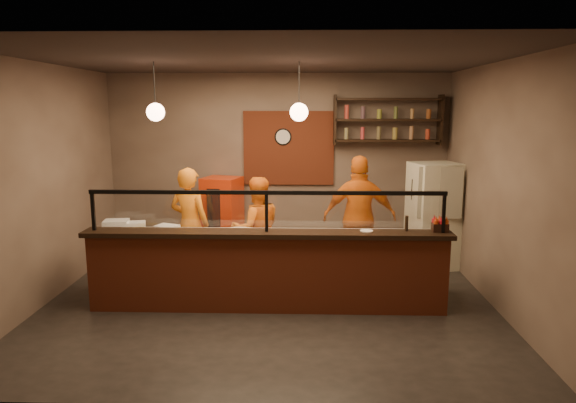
{
  "coord_description": "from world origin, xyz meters",
  "views": [
    {
      "loc": [
        0.46,
        -6.63,
        2.61
      ],
      "look_at": [
        0.25,
        0.3,
        1.34
      ],
      "focal_mm": 32.0,
      "sensor_mm": 36.0,
      "label": 1
    }
  ],
  "objects_px": {
    "cook_left": "(190,224)",
    "fridge": "(434,216)",
    "pizza_dough": "(238,232)",
    "cook_mid": "(257,229)",
    "pepper_mill": "(407,223)",
    "cook_right": "(360,217)",
    "wall_clock": "(283,137)",
    "red_cooler": "(222,217)",
    "condiment_caddy": "(440,227)"
  },
  "relations": [
    {
      "from": "pizza_dough",
      "to": "condiment_caddy",
      "type": "bearing_deg",
      "value": -11.15
    },
    {
      "from": "wall_clock",
      "to": "red_cooler",
      "type": "height_order",
      "value": "wall_clock"
    },
    {
      "from": "wall_clock",
      "to": "cook_mid",
      "type": "relative_size",
      "value": 0.19
    },
    {
      "from": "red_cooler",
      "to": "wall_clock",
      "type": "bearing_deg",
      "value": 32.53
    },
    {
      "from": "cook_left",
      "to": "fridge",
      "type": "relative_size",
      "value": 1.0
    },
    {
      "from": "cook_right",
      "to": "red_cooler",
      "type": "xyz_separation_m",
      "value": [
        -2.29,
        1.04,
        -0.24
      ]
    },
    {
      "from": "cook_left",
      "to": "cook_right",
      "type": "height_order",
      "value": "cook_right"
    },
    {
      "from": "cook_right",
      "to": "fridge",
      "type": "relative_size",
      "value": 1.09
    },
    {
      "from": "cook_left",
      "to": "pizza_dough",
      "type": "bearing_deg",
      "value": 160.23
    },
    {
      "from": "pizza_dough",
      "to": "pepper_mill",
      "type": "relative_size",
      "value": 2.9
    },
    {
      "from": "cook_right",
      "to": "pizza_dough",
      "type": "bearing_deg",
      "value": 28.33
    },
    {
      "from": "cook_left",
      "to": "pizza_dough",
      "type": "height_order",
      "value": "cook_left"
    },
    {
      "from": "wall_clock",
      "to": "cook_right",
      "type": "relative_size",
      "value": 0.16
    },
    {
      "from": "pizza_dough",
      "to": "cook_right",
      "type": "bearing_deg",
      "value": 24.99
    },
    {
      "from": "wall_clock",
      "to": "fridge",
      "type": "xyz_separation_m",
      "value": [
        2.5,
        -0.8,
        -1.23
      ]
    },
    {
      "from": "cook_right",
      "to": "cook_mid",
      "type": "bearing_deg",
      "value": 11.66
    },
    {
      "from": "wall_clock",
      "to": "cook_right",
      "type": "bearing_deg",
      "value": -47.59
    },
    {
      "from": "cook_left",
      "to": "cook_mid",
      "type": "relative_size",
      "value": 1.08
    },
    {
      "from": "fridge",
      "to": "pepper_mill",
      "type": "height_order",
      "value": "fridge"
    },
    {
      "from": "cook_mid",
      "to": "fridge",
      "type": "bearing_deg",
      "value": 177.91
    },
    {
      "from": "wall_clock",
      "to": "cook_left",
      "type": "relative_size",
      "value": 0.17
    },
    {
      "from": "cook_mid",
      "to": "pepper_mill",
      "type": "bearing_deg",
      "value": 133.86
    },
    {
      "from": "cook_right",
      "to": "wall_clock",
      "type": "bearing_deg",
      "value": -44.25
    },
    {
      "from": "red_cooler",
      "to": "cook_mid",
      "type": "bearing_deg",
      "value": -44.15
    },
    {
      "from": "condiment_caddy",
      "to": "cook_left",
      "type": "bearing_deg",
      "value": 161.46
    },
    {
      "from": "cook_left",
      "to": "condiment_caddy",
      "type": "bearing_deg",
      "value": 179.73
    },
    {
      "from": "fridge",
      "to": "condiment_caddy",
      "type": "height_order",
      "value": "fridge"
    },
    {
      "from": "fridge",
      "to": "red_cooler",
      "type": "xyz_separation_m",
      "value": [
        -3.56,
        0.49,
        -0.16
      ]
    },
    {
      "from": "red_cooler",
      "to": "pepper_mill",
      "type": "height_order",
      "value": "red_cooler"
    },
    {
      "from": "wall_clock",
      "to": "condiment_caddy",
      "type": "bearing_deg",
      "value": -52.1
    },
    {
      "from": "fridge",
      "to": "condiment_caddy",
      "type": "relative_size",
      "value": 8.88
    },
    {
      "from": "fridge",
      "to": "cook_mid",
      "type": "bearing_deg",
      "value": -178.61
    },
    {
      "from": "cook_left",
      "to": "cook_mid",
      "type": "height_order",
      "value": "cook_left"
    },
    {
      "from": "cook_right",
      "to": "pizza_dough",
      "type": "height_order",
      "value": "cook_right"
    },
    {
      "from": "fridge",
      "to": "pizza_dough",
      "type": "distance_m",
      "value": 3.34
    },
    {
      "from": "cook_right",
      "to": "red_cooler",
      "type": "bearing_deg",
      "value": -21.05
    },
    {
      "from": "wall_clock",
      "to": "cook_mid",
      "type": "distance_m",
      "value": 2.07
    },
    {
      "from": "cook_left",
      "to": "red_cooler",
      "type": "xyz_separation_m",
      "value": [
        0.31,
        1.23,
        -0.16
      ]
    },
    {
      "from": "cook_mid",
      "to": "condiment_caddy",
      "type": "relative_size",
      "value": 8.19
    },
    {
      "from": "wall_clock",
      "to": "pepper_mill",
      "type": "bearing_deg",
      "value": -57.99
    },
    {
      "from": "wall_clock",
      "to": "pizza_dough",
      "type": "height_order",
      "value": "wall_clock"
    },
    {
      "from": "cook_left",
      "to": "fridge",
      "type": "bearing_deg",
      "value": -151.01
    },
    {
      "from": "cook_right",
      "to": "condiment_caddy",
      "type": "relative_size",
      "value": 9.72
    },
    {
      "from": "cook_mid",
      "to": "pepper_mill",
      "type": "relative_size",
      "value": 8.17
    },
    {
      "from": "cook_mid",
      "to": "pepper_mill",
      "type": "height_order",
      "value": "cook_mid"
    },
    {
      "from": "pizza_dough",
      "to": "pepper_mill",
      "type": "height_order",
      "value": "pepper_mill"
    },
    {
      "from": "cook_right",
      "to": "pizza_dough",
      "type": "distance_m",
      "value": 1.96
    },
    {
      "from": "pizza_dough",
      "to": "cook_mid",
      "type": "bearing_deg",
      "value": 70.8
    },
    {
      "from": "fridge",
      "to": "condiment_caddy",
      "type": "xyz_separation_m",
      "value": [
        -0.4,
        -1.89,
        0.25
      ]
    },
    {
      "from": "cook_left",
      "to": "pizza_dough",
      "type": "distance_m",
      "value": 1.04
    }
  ]
}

